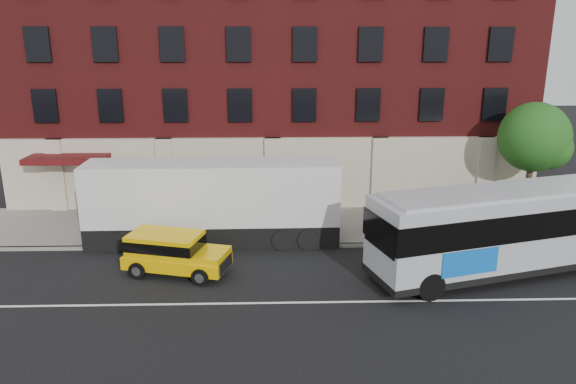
{
  "coord_description": "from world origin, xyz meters",
  "views": [
    {
      "loc": [
        0.02,
        -17.49,
        9.46
      ],
      "look_at": [
        0.67,
        5.5,
        2.85
      ],
      "focal_mm": 33.47,
      "sensor_mm": 36.0,
      "label": 1
    }
  ],
  "objects_px": {
    "sign_pole": "(89,219)",
    "street_tree": "(535,140)",
    "shipping_container": "(213,203)",
    "city_bus": "(524,225)",
    "yellow_suv": "(172,251)"
  },
  "relations": [
    {
      "from": "sign_pole",
      "to": "city_bus",
      "type": "height_order",
      "value": "city_bus"
    },
    {
      "from": "sign_pole",
      "to": "yellow_suv",
      "type": "height_order",
      "value": "sign_pole"
    },
    {
      "from": "city_bus",
      "to": "shipping_container",
      "type": "relative_size",
      "value": 1.15
    },
    {
      "from": "shipping_container",
      "to": "sign_pole",
      "type": "bearing_deg",
      "value": -173.42
    },
    {
      "from": "sign_pole",
      "to": "street_tree",
      "type": "relative_size",
      "value": 0.4
    },
    {
      "from": "street_tree",
      "to": "yellow_suv",
      "type": "relative_size",
      "value": 1.34
    },
    {
      "from": "sign_pole",
      "to": "city_bus",
      "type": "relative_size",
      "value": 0.18
    },
    {
      "from": "street_tree",
      "to": "shipping_container",
      "type": "height_order",
      "value": "street_tree"
    },
    {
      "from": "city_bus",
      "to": "yellow_suv",
      "type": "distance_m",
      "value": 14.62
    },
    {
      "from": "sign_pole",
      "to": "shipping_container",
      "type": "bearing_deg",
      "value": 6.58
    },
    {
      "from": "yellow_suv",
      "to": "shipping_container",
      "type": "xyz_separation_m",
      "value": [
        1.37,
        3.49,
        0.96
      ]
    },
    {
      "from": "sign_pole",
      "to": "street_tree",
      "type": "distance_m",
      "value": 22.49
    },
    {
      "from": "yellow_suv",
      "to": "shipping_container",
      "type": "relative_size",
      "value": 0.39
    },
    {
      "from": "street_tree",
      "to": "city_bus",
      "type": "distance_m",
      "value": 7.45
    },
    {
      "from": "shipping_container",
      "to": "yellow_suv",
      "type": "bearing_deg",
      "value": -111.41
    }
  ]
}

